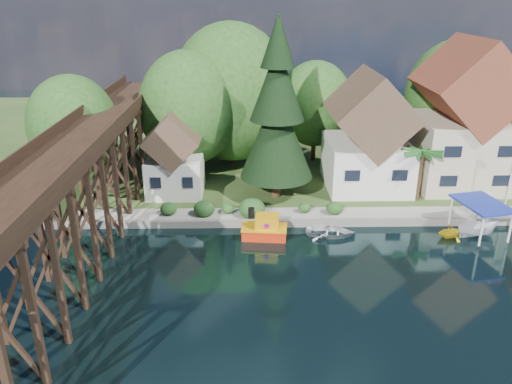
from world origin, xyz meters
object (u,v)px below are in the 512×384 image
palm_tree (422,154)px  boat_yellow (451,230)px  shed (175,159)px  tugboat (265,229)px  trestle_bridge (88,179)px  boat_canopy (479,222)px  conifer (277,113)px  house_center (463,124)px  house_left (368,139)px  boat_white_a (330,231)px

palm_tree → boat_yellow: (0.76, -6.37, -4.25)m
shed → boat_yellow: shed is taller
tugboat → trestle_bridge: bearing=-176.1°
boat_canopy → boat_yellow: bearing=-175.6°
palm_tree → conifer: bearing=174.6°
trestle_bridge → house_center: (32.00, 11.33, 1.07)m
house_center → conifer: conifer is taller
boat_canopy → tugboat: bearing=179.9°
house_left → shed: bearing=-175.2°
trestle_bridge → boat_yellow: trestle_bridge is taller
house_center → conifer: bearing=-170.1°
trestle_bridge → shed: size_ratio=5.63×
boat_canopy → conifer: bearing=154.6°
trestle_bridge → boat_yellow: size_ratio=19.23×
shed → house_center: bearing=4.2°
house_center → palm_tree: bearing=-139.9°
house_left → boat_white_a: bearing=-116.5°
house_center → boat_yellow: house_center is taller
trestle_bridge → house_left: bearing=25.2°
boat_white_a → conifer: bearing=38.9°
shed → boat_white_a: size_ratio=2.03×
conifer → palm_tree: conifer is taller
house_left → tugboat: bearing=-135.1°
shed → tugboat: size_ratio=2.12×
trestle_bridge → conifer: size_ratio=2.75×
trestle_bridge → house_center: 33.96m
house_left → house_center: bearing=3.2°
house_left → conifer: (-8.74, -2.58, 3.10)m
trestle_bridge → boat_canopy: trestle_bridge is taller
house_left → boat_canopy: house_left is taller
house_left → tugboat: (-10.00, -9.95, -4.37)m
trestle_bridge → tugboat: size_ratio=11.93×
house_center → tugboat: bearing=-151.2°
house_left → boat_yellow: bearing=-65.3°
trestle_bridge → conifer: (14.26, 8.25, 2.89)m
house_left → tugboat: 14.77m
palm_tree → house_left: bearing=136.1°
tugboat → boat_white_a: 5.21m
tugboat → boat_white_a: (5.19, 0.29, -0.36)m
house_left → palm_tree: house_left is taller
house_left → shed: 18.11m
conifer → boat_white_a: 11.26m
tugboat → house_left: bearing=44.9°
shed → boat_yellow: 24.48m
house_center → conifer: (-17.74, -3.08, 1.82)m
shed → boat_yellow: (22.68, -8.65, -3.22)m
house_center → tugboat: (-19.00, -10.45, -5.65)m
shed → tugboat: bearing=-46.6°
boat_white_a → boat_canopy: 11.68m
house_left → boat_canopy: bearing=-55.6°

